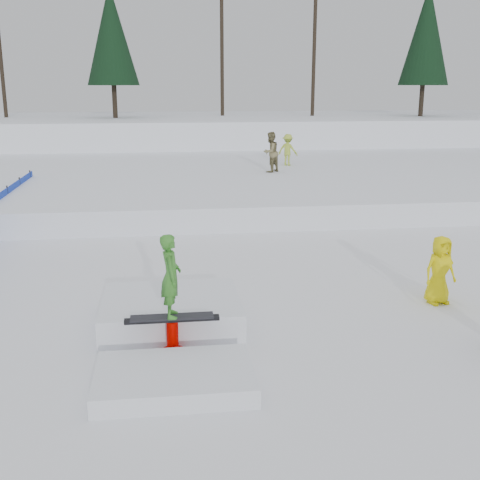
{
  "coord_description": "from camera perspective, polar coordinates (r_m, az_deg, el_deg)",
  "views": [
    {
      "loc": [
        -1.18,
        -10.91,
        4.49
      ],
      "look_at": [
        0.5,
        2.0,
        1.1
      ],
      "focal_mm": 45.0,
      "sensor_mm": 36.0,
      "label": 1
    }
  ],
  "objects": [
    {
      "name": "snow_berm",
      "position": [
        41.06,
        -5.83,
        9.92
      ],
      "size": [
        60.0,
        14.0,
        2.4
      ],
      "primitive_type": "cube",
      "color": "white",
      "rests_on": "ground"
    },
    {
      "name": "walker_ygreen",
      "position": [
        28.26,
        4.55,
        8.52
      ],
      "size": [
        1.08,
        0.95,
        1.45
      ],
      "primitive_type": "imported",
      "rotation": [
        0.0,
        0.0,
        2.58
      ],
      "color": "#A7C039",
      "rests_on": "snow_midrise"
    },
    {
      "name": "treeline",
      "position": [
        39.98,
        3.4,
        18.81
      ],
      "size": [
        40.24,
        4.22,
        10.5
      ],
      "color": "black",
      "rests_on": "snow_berm"
    },
    {
      "name": "spectator_yellow",
      "position": [
        13.22,
        18.41,
        -2.71
      ],
      "size": [
        0.79,
        0.6,
        1.46
      ],
      "primitive_type": "imported",
      "rotation": [
        0.0,
        0.0,
        0.2
      ],
      "color": "yellow",
      "rests_on": "ground"
    },
    {
      "name": "walker_olive",
      "position": [
        26.0,
        2.91,
        8.32
      ],
      "size": [
        1.05,
        1.04,
        1.71
      ],
      "primitive_type": "imported",
      "rotation": [
        0.0,
        0.0,
        3.88
      ],
      "color": "olive",
      "rests_on": "snow_midrise"
    },
    {
      "name": "jib_rail_feature",
      "position": [
        10.97,
        -6.47,
        -7.94
      ],
      "size": [
        2.6,
        4.4,
        2.11
      ],
      "color": "white",
      "rests_on": "ground"
    },
    {
      "name": "snow_midrise",
      "position": [
        27.24,
        -4.87,
        5.91
      ],
      "size": [
        50.0,
        18.0,
        0.8
      ],
      "primitive_type": "cube",
      "color": "white",
      "rests_on": "ground"
    },
    {
      "name": "ground",
      "position": [
        11.85,
        -1.16,
        -7.66
      ],
      "size": [
        120.0,
        120.0,
        0.0
      ],
      "primitive_type": "plane",
      "color": "white"
    }
  ]
}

